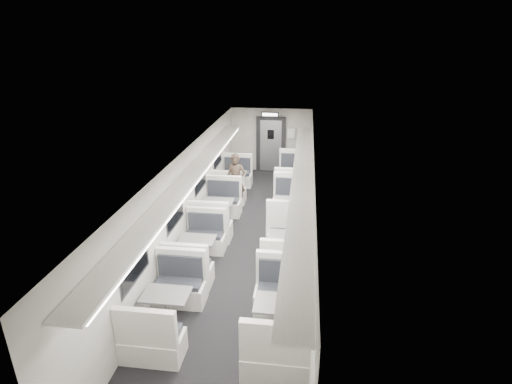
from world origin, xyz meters
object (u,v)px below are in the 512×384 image
(booth_left_a, at_px, (233,183))
(booth_right_d, at_px, (280,320))
(booth_left_d, at_px, (167,310))
(exit_sign, at_px, (270,114))
(booth_right_c, at_px, (287,249))
(booth_right_a, at_px, (294,182))
(booth_right_b, at_px, (291,214))
(passenger, at_px, (236,181))
(booth_left_c, at_px, (198,252))
(vestibule_door, at_px, (271,145))
(booth_left_b, at_px, (217,213))

(booth_left_a, relative_size, booth_right_d, 0.97)
(booth_left_d, relative_size, exit_sign, 3.23)
(booth_right_d, bearing_deg, booth_right_c, 90.00)
(booth_right_c, bearing_deg, booth_right_a, 90.00)
(booth_right_b, height_order, exit_sign, exit_sign)
(booth_left_d, bearing_deg, exit_sign, 83.38)
(booth_left_a, xyz_separation_m, passenger, (0.27, -1.04, 0.46))
(booth_left_c, height_order, vestibule_door, vestibule_door)
(booth_left_a, height_order, booth_right_c, booth_right_c)
(booth_left_a, relative_size, exit_sign, 3.33)
(booth_left_d, distance_m, booth_right_b, 4.71)
(booth_left_a, bearing_deg, booth_right_c, -64.41)
(booth_right_c, distance_m, booth_right_d, 2.46)
(booth_left_a, relative_size, booth_right_c, 0.99)
(booth_right_b, distance_m, exit_sign, 4.84)
(booth_left_b, height_order, booth_right_a, booth_right_a)
(booth_right_d, xyz_separation_m, vestibule_door, (-1.00, 9.16, 0.66))
(booth_right_b, bearing_deg, booth_left_d, -115.14)
(booth_left_b, bearing_deg, booth_left_d, -90.00)
(booth_left_b, height_order, exit_sign, exit_sign)
(vestibule_door, bearing_deg, passenger, -101.50)
(booth_left_c, relative_size, booth_right_d, 0.92)
(booth_left_d, bearing_deg, booth_left_b, 90.00)
(booth_left_a, distance_m, booth_right_b, 3.06)
(booth_right_c, relative_size, passenger, 1.26)
(booth_right_a, height_order, vestibule_door, vestibule_door)
(exit_sign, bearing_deg, booth_left_d, -96.62)
(booth_left_d, distance_m, passenger, 5.56)
(booth_right_b, relative_size, booth_right_c, 1.10)
(booth_left_a, height_order, booth_left_b, booth_left_b)
(booth_left_b, relative_size, passenger, 1.27)
(passenger, bearing_deg, booth_left_c, -88.57)
(booth_left_b, xyz_separation_m, booth_right_d, (2.00, -4.18, 0.00))
(booth_left_c, distance_m, booth_right_a, 5.08)
(booth_left_b, distance_m, passenger, 1.51)
(booth_right_c, height_order, passenger, passenger)
(booth_right_a, bearing_deg, vestibule_door, 112.94)
(booth_left_a, bearing_deg, booth_right_b, -49.11)
(booth_right_c, xyz_separation_m, booth_right_d, (0.00, -2.46, 0.01))
(booth_left_b, xyz_separation_m, booth_right_b, (2.00, 0.14, 0.03))
(passenger, bearing_deg, booth_left_b, -95.03)
(booth_right_a, bearing_deg, booth_left_c, -113.16)
(passenger, bearing_deg, booth_left_a, 110.80)
(booth_left_b, distance_m, booth_right_c, 2.64)
(booth_left_b, distance_m, booth_right_d, 4.64)
(booth_right_d, bearing_deg, booth_left_c, 133.28)
(booth_right_a, bearing_deg, booth_right_c, -90.00)
(booth_left_d, bearing_deg, booth_right_c, 50.16)
(booth_left_a, bearing_deg, vestibule_door, 68.41)
(booth_left_c, xyz_separation_m, booth_right_d, (2.00, -2.12, 0.03))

